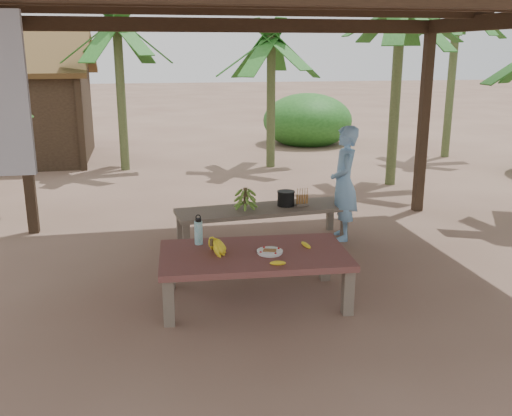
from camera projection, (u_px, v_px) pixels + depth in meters
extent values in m
plane|color=brown|center=(274.00, 281.00, 6.09)|extent=(80.00, 80.00, 0.00)
cube|color=black|center=(24.00, 133.00, 7.37)|extent=(0.13, 0.13, 2.70)
cube|color=black|center=(424.00, 122.00, 8.43)|extent=(0.13, 0.13, 2.70)
cube|color=black|center=(236.00, 25.00, 7.54)|extent=(5.80, 0.14, 0.18)
cube|color=brown|center=(169.00, 302.00, 5.05)|extent=(0.11, 0.11, 0.44)
cube|color=brown|center=(348.00, 292.00, 5.26)|extent=(0.11, 0.11, 0.44)
cube|color=brown|center=(170.00, 268.00, 5.85)|extent=(0.11, 0.11, 0.44)
cube|color=brown|center=(325.00, 260.00, 6.07)|extent=(0.11, 0.11, 0.44)
cube|color=maroon|center=(254.00, 255.00, 5.49)|extent=(1.86, 1.11, 0.06)
cube|color=brown|center=(186.00, 239.00, 6.80)|extent=(0.09, 0.09, 0.40)
cube|color=brown|center=(344.00, 225.00, 7.36)|extent=(0.09, 0.09, 0.40)
cube|color=brown|center=(180.00, 228.00, 7.23)|extent=(0.09, 0.09, 0.40)
cube|color=brown|center=(330.00, 216.00, 7.79)|extent=(0.09, 0.09, 0.40)
cube|color=brown|center=(263.00, 210.00, 7.23)|extent=(2.24, 0.79, 0.05)
cylinder|color=white|center=(270.00, 253.00, 5.44)|extent=(0.23, 0.23, 0.01)
cylinder|color=white|center=(270.00, 252.00, 5.44)|extent=(0.25, 0.25, 0.02)
cube|color=brown|center=(270.00, 251.00, 5.44)|extent=(0.14, 0.12, 0.02)
ellipsoid|color=yellow|center=(278.00, 263.00, 5.14)|extent=(0.17, 0.07, 0.04)
ellipsoid|color=yellow|center=(306.00, 245.00, 5.62)|extent=(0.09, 0.15, 0.04)
cylinder|color=#3CB1BE|center=(199.00, 233.00, 5.69)|extent=(0.08, 0.08, 0.24)
cylinder|color=black|center=(198.00, 220.00, 5.65)|extent=(0.06, 0.06, 0.03)
torus|color=black|center=(198.00, 217.00, 5.64)|extent=(0.05, 0.01, 0.05)
cylinder|color=black|center=(286.00, 199.00, 7.30)|extent=(0.22, 0.22, 0.19)
imported|color=#7CB5EB|center=(344.00, 183.00, 7.28)|extent=(0.46, 0.60, 1.47)
cylinder|color=#596638|center=(395.00, 96.00, 10.09)|extent=(0.18, 0.18, 3.21)
cylinder|color=#596638|center=(271.00, 103.00, 11.77)|extent=(0.18, 0.18, 2.67)
cylinder|color=#596638|center=(121.00, 97.00, 11.41)|extent=(0.18, 0.18, 2.97)
cylinder|color=#596638|center=(451.00, 80.00, 12.80)|extent=(0.18, 0.18, 3.49)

